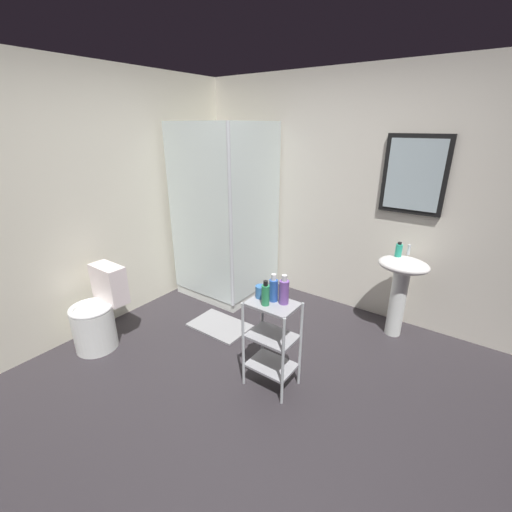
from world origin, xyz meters
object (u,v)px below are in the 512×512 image
at_px(pedestal_sink, 401,281).
at_px(toilet, 98,315).
at_px(storage_cart, 272,338).
at_px(hand_soap_bottle, 399,250).
at_px(conditioner_bottle_purple, 284,291).
at_px(rinse_cup, 261,292).
at_px(body_wash_bottle_green, 265,294).
at_px(shampoo_bottle_blue, 274,289).
at_px(shower_stall, 228,258).
at_px(bath_mat, 220,326).

height_order(pedestal_sink, toilet, pedestal_sink).
relative_size(storage_cart, hand_soap_bottle, 5.33).
height_order(toilet, hand_soap_bottle, hand_soap_bottle).
bearing_deg(toilet, conditioner_bottle_purple, 18.14).
bearing_deg(toilet, rinse_cup, 19.52).
bearing_deg(toilet, body_wash_bottle_green, 15.96).
distance_m(body_wash_bottle_green, shampoo_bottle_blue, 0.09).
relative_size(shower_stall, storage_cart, 2.70).
bearing_deg(pedestal_sink, hand_soap_bottle, 161.23).
height_order(storage_cart, conditioner_bottle_purple, conditioner_bottle_purple).
distance_m(conditioner_bottle_purple, shampoo_bottle_blue, 0.08).
xyz_separation_m(toilet, body_wash_bottle_green, (1.57, 0.45, 0.51)).
bearing_deg(body_wash_bottle_green, hand_soap_bottle, 68.00).
xyz_separation_m(shower_stall, rinse_cup, (1.18, -1.00, 0.32)).
xyz_separation_m(hand_soap_bottle, body_wash_bottle_green, (-0.56, -1.39, -0.05)).
xyz_separation_m(body_wash_bottle_green, rinse_cup, (-0.09, 0.07, -0.04)).
bearing_deg(bath_mat, body_wash_bottle_green, -26.69).
xyz_separation_m(toilet, rinse_cup, (1.47, 0.52, 0.47)).
relative_size(hand_soap_bottle, conditioner_bottle_purple, 0.62).
bearing_deg(rinse_cup, storage_cart, -10.48).
bearing_deg(body_wash_bottle_green, bath_mat, 153.31).
height_order(conditioner_bottle_purple, rinse_cup, conditioner_bottle_purple).
height_order(toilet, shampoo_bottle_blue, shampoo_bottle_blue).
bearing_deg(storage_cart, bath_mat, 156.80).
relative_size(pedestal_sink, storage_cart, 1.09).
bearing_deg(toilet, shampoo_bottle_blue, 18.68).
relative_size(shower_stall, rinse_cup, 21.11).
bearing_deg(hand_soap_bottle, pedestal_sink, -18.77).
bearing_deg(hand_soap_bottle, toilet, -139.22).
height_order(conditioner_bottle_purple, bath_mat, conditioner_bottle_purple).
distance_m(body_wash_bottle_green, bath_mat, 1.26).
bearing_deg(storage_cart, hand_soap_bottle, 68.33).
distance_m(conditioner_bottle_purple, rinse_cup, 0.20).
bearing_deg(hand_soap_bottle, storage_cart, -111.67).
height_order(storage_cart, rinse_cup, rinse_cup).
bearing_deg(storage_cart, toilet, -162.63).
distance_m(shower_stall, hand_soap_bottle, 1.90).
bearing_deg(body_wash_bottle_green, conditioner_bottle_purple, 45.13).
relative_size(body_wash_bottle_green, rinse_cup, 2.02).
height_order(hand_soap_bottle, body_wash_bottle_green, hand_soap_bottle).
distance_m(pedestal_sink, rinse_cup, 1.49).
bearing_deg(bath_mat, shampoo_bottle_blue, -21.68).
height_order(toilet, rinse_cup, rinse_cup).
height_order(toilet, body_wash_bottle_green, body_wash_bottle_green).
relative_size(toilet, hand_soap_bottle, 5.47).
bearing_deg(body_wash_bottle_green, shower_stall, 139.83).
relative_size(pedestal_sink, rinse_cup, 8.55).
bearing_deg(bath_mat, hand_soap_bottle, 33.75).
relative_size(toilet, shampoo_bottle_blue, 3.54).
height_order(shampoo_bottle_blue, bath_mat, shampoo_bottle_blue).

